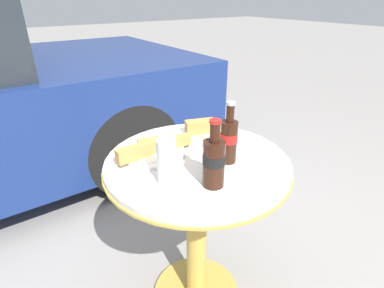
% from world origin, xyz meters
% --- Properties ---
extents(bistro_table, '(0.71, 0.71, 0.76)m').
position_xyz_m(bistro_table, '(0.00, 0.00, 0.56)').
color(bistro_table, gold).
rests_on(bistro_table, ground_plane).
extents(cola_bottle_left, '(0.07, 0.07, 0.23)m').
position_xyz_m(cola_bottle_left, '(-0.06, -0.17, 0.85)').
color(cola_bottle_left, '#33190F').
rests_on(cola_bottle_left, bistro_table).
extents(cola_bottle_right, '(0.06, 0.06, 0.23)m').
position_xyz_m(cola_bottle_right, '(0.08, -0.08, 0.85)').
color(cola_bottle_right, '#33190F').
rests_on(cola_bottle_right, bistro_table).
extents(drinking_glass, '(0.06, 0.06, 0.15)m').
position_xyz_m(drinking_glass, '(-0.17, -0.07, 0.83)').
color(drinking_glass, silver).
rests_on(drinking_glass, bistro_table).
extents(lunch_plate_near, '(0.31, 0.24, 0.07)m').
position_xyz_m(lunch_plate_near, '(-0.12, 0.12, 0.78)').
color(lunch_plate_near, white).
rests_on(lunch_plate_near, bistro_table).
extents(lunch_plate_far, '(0.23, 0.23, 0.07)m').
position_xyz_m(lunch_plate_far, '(0.13, 0.17, 0.78)').
color(lunch_plate_far, white).
rests_on(lunch_plate_far, bistro_table).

